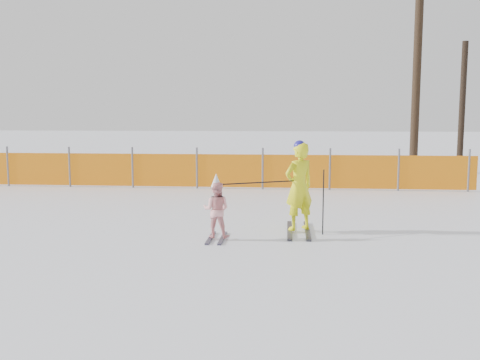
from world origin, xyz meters
name	(u,v)px	position (x,y,z in m)	size (l,w,h in m)	color
ground	(238,237)	(0.00, 0.00, 0.00)	(120.00, 120.00, 0.00)	white
adult	(299,187)	(1.13, 0.55, 0.88)	(0.73, 1.63, 1.77)	black
child	(216,209)	(-0.37, -0.19, 0.55)	(0.53, 0.97, 1.20)	black
ski_poles	(289,192)	(0.94, 0.26, 0.82)	(1.86, 0.64, 1.23)	black
safety_fence	(201,170)	(-1.72, 6.34, 0.56)	(16.27, 0.06, 1.25)	#595960
tree_trunks	(429,86)	(6.22, 11.29, 3.30)	(2.15, 0.83, 7.22)	black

